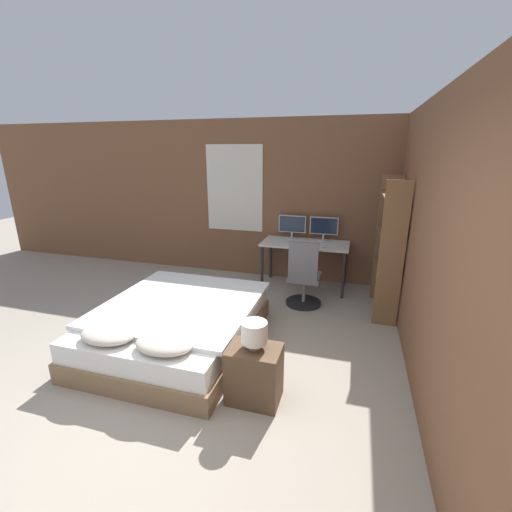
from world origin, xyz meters
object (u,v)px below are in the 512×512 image
Objects in this scene: keyboard at (303,246)px; bed at (178,325)px; monitor_right at (324,227)px; desk at (305,248)px; office_chair at (304,281)px; nightstand at (254,374)px; bedside_lamp at (254,332)px; monitor_left at (292,225)px; bookshelf at (390,242)px; computer_mouse at (322,247)px.

bed is at bearing -120.33° from keyboard.
desk is at bearing -138.07° from monitor_right.
bed is 2.07× the size of office_chair.
bed is 1.49× the size of desk.
monitor_right is at bearing 84.78° from nightstand.
bedside_lamp is 0.62× the size of keyboard.
bookshelf is at bearing -31.81° from monitor_left.
desk is at bearing -41.93° from monitor_left.
keyboard is 1.31m from bookshelf.
keyboard is at bearing -119.28° from monitor_right.
computer_mouse is 0.07× the size of office_chair.
computer_mouse is at bearing 0.00° from keyboard.
office_chair is at bearing 49.49° from bed.
computer_mouse is (0.30, 0.00, 0.01)m from keyboard.
keyboard is at bearing 89.62° from bedside_lamp.
office_chair is 0.54× the size of bookshelf.
bookshelf is (1.21, -0.68, 0.37)m from desk.
bookshelf reaches higher than monitor_right.
computer_mouse is 0.66m from office_chair.
computer_mouse reaches higher than bedside_lamp.
keyboard is (0.00, -0.23, 0.10)m from desk.
bedside_lamp is at bearing -93.27° from office_chair.
bookshelf reaches higher than keyboard.
computer_mouse is (0.31, 2.59, 0.10)m from bedside_lamp.
computer_mouse is (0.03, -0.47, -0.21)m from monitor_right.
monitor_left is 1.00× the size of monitor_right.
bedside_lamp is 3.63× the size of computer_mouse.
keyboard is (0.02, 2.59, 0.51)m from nightstand.
computer_mouse reaches higher than desk.
bed is at bearing -120.13° from monitor_right.
bedside_lamp is 2.60m from keyboard.
nightstand is 2.66m from computer_mouse.
bookshelf reaches higher than computer_mouse.
bedside_lamp is 2.50m from bookshelf.
desk is 0.47m from monitor_left.
nightstand is 1.15× the size of monitor_left.
nightstand is 3.16m from monitor_right.
office_chair is (0.12, 2.10, 0.13)m from nightstand.
desk reaches higher than bed.
nightstand is (1.12, -0.65, 0.02)m from bed.
monitor_right reaches higher than computer_mouse.
nightstand is 7.51× the size of computer_mouse.
bedside_lamp reaches higher than nightstand.
monitor_right is at bearing 59.87° from bed.
bookshelf is at bearing 2.58° from office_chair.
nightstand is at bearing -85.43° from monitor_left.
computer_mouse is at bearing 68.57° from office_chair.
monitor_left is 1.19m from office_chair.
computer_mouse reaches higher than bed.
monitor_right reaches higher than office_chair.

